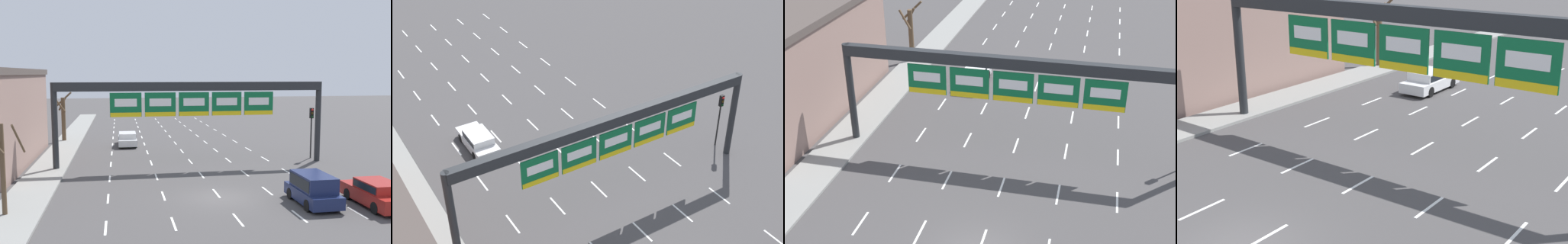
# 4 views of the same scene
# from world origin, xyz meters

# --- Properties ---
(lane_dashes) EXTENTS (13.32, 67.00, 0.01)m
(lane_dashes) POSITION_xyz_m (0.00, 13.50, 0.00)
(lane_dashes) COLOR white
(lane_dashes) RESTS_ON ground_plane
(sign_gantry) EXTENTS (21.87, 0.70, 6.75)m
(sign_gantry) POSITION_xyz_m (-0.00, 9.47, 5.55)
(sign_gantry) COLOR #232628
(sign_gantry) RESTS_ON ground_plane
(building_near) EXTENTS (14.05, 18.26, 7.81)m
(building_near) POSITION_xyz_m (-19.99, 12.50, 3.91)
(building_near) COLOR gray
(building_near) RESTS_ON ground_plane
(car_white) EXTENTS (1.87, 4.72, 1.38)m
(car_white) POSITION_xyz_m (-5.06, 20.25, 0.74)
(car_white) COLOR silver
(car_white) RESTS_ON ground_plane
(tree_bare_closest) EXTENTS (1.88, 2.03, 5.27)m
(tree_bare_closest) POSITION_xyz_m (-11.86, 24.18, 2.85)
(tree_bare_closest) COLOR brown
(tree_bare_closest) RESTS_ON sidewalk_left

